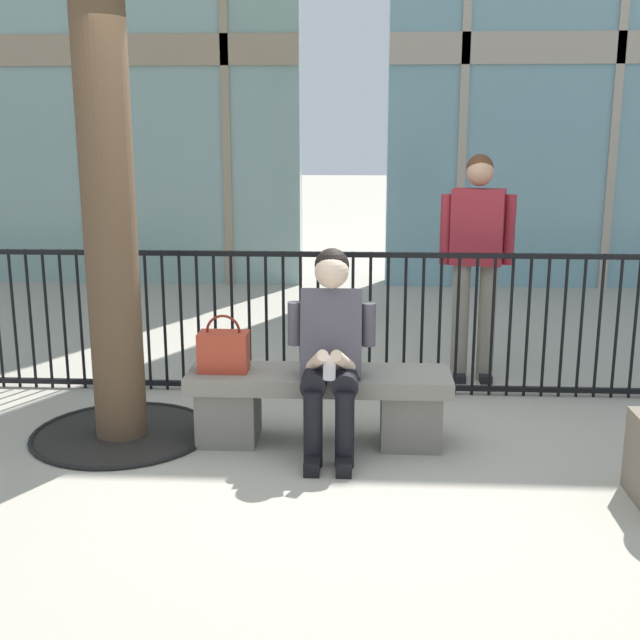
{
  "coord_description": "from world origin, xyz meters",
  "views": [
    {
      "loc": [
        0.27,
        -4.67,
        1.88
      ],
      "look_at": [
        0.0,
        0.1,
        0.75
      ],
      "focal_mm": 45.12,
      "sensor_mm": 36.0,
      "label": 1
    }
  ],
  "objects": [
    {
      "name": "ground_plane",
      "position": [
        0.0,
        0.0,
        0.0
      ],
      "size": [
        60.0,
        60.0,
        0.0
      ],
      "primitive_type": "plane",
      "color": "#A8A091"
    },
    {
      "name": "seated_person_with_phone",
      "position": [
        0.08,
        -0.13,
        0.65
      ],
      "size": [
        0.52,
        0.66,
        1.21
      ],
      "color": "black",
      "rests_on": "ground"
    },
    {
      "name": "handbag_on_bench",
      "position": [
        -0.58,
        -0.01,
        0.58
      ],
      "size": [
        0.3,
        0.18,
        0.35
      ],
      "color": "#B23823",
      "rests_on": "stone_bench"
    },
    {
      "name": "stone_bench",
      "position": [
        0.0,
        0.0,
        0.27
      ],
      "size": [
        1.6,
        0.44,
        0.45
      ],
      "color": "gray",
      "rests_on": "ground"
    },
    {
      "name": "bystander_at_railing",
      "position": [
        1.1,
        1.35,
        1.0
      ],
      "size": [
        0.55,
        0.3,
        1.71
      ],
      "color": "gray",
      "rests_on": "ground"
    },
    {
      "name": "plaza_railing",
      "position": [
        -0.0,
        0.96,
        0.53
      ],
      "size": [
        7.14,
        0.04,
        1.04
      ],
      "color": "black",
      "rests_on": "ground"
    }
  ]
}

